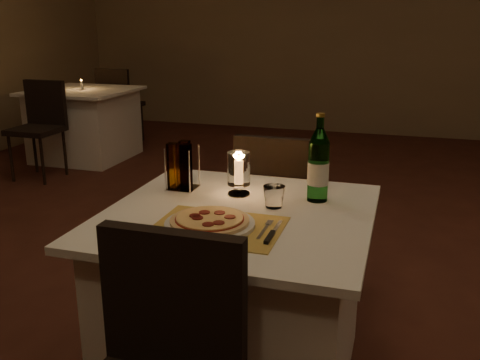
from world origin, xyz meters
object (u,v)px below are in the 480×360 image
(main_table, at_px, (239,297))
(water_bottle, at_px, (318,166))
(chair_far, at_px, (280,201))
(tumbler, at_px, (274,197))
(pizza, at_px, (210,220))
(neighbor_table_left, at_px, (85,124))
(plate, at_px, (210,224))
(hurricane_candle, at_px, (239,170))

(main_table, height_order, water_bottle, water_bottle)
(chair_far, height_order, tumbler, chair_far)
(main_table, relative_size, pizza, 3.57)
(tumbler, xyz_separation_m, neighbor_table_left, (-2.79, 2.97, -0.41))
(water_bottle, bearing_deg, plate, -128.05)
(tumbler, height_order, neighbor_table_left, tumbler)
(main_table, xyz_separation_m, water_bottle, (0.26, 0.22, 0.51))
(plate, distance_m, neighbor_table_left, 4.18)
(chair_far, bearing_deg, neighbor_table_left, 138.71)
(tumbler, distance_m, water_bottle, 0.22)
(plate, bearing_deg, pizza, -48.20)
(water_bottle, distance_m, neighbor_table_left, 4.11)
(main_table, height_order, tumbler, tumbler)
(neighbor_table_left, bearing_deg, pizza, -51.03)
(plate, relative_size, water_bottle, 0.90)
(chair_far, height_order, hurricane_candle, hurricane_candle)
(water_bottle, bearing_deg, neighbor_table_left, 135.96)
(chair_far, distance_m, water_bottle, 0.65)
(chair_far, bearing_deg, pizza, -93.19)
(pizza, xyz_separation_m, hurricane_candle, (-0.01, 0.38, 0.08))
(pizza, bearing_deg, tumbler, 58.41)
(main_table, relative_size, chair_far, 1.11)
(tumbler, bearing_deg, plate, -121.63)
(hurricane_candle, bearing_deg, tumbler, -30.83)
(water_bottle, bearing_deg, chair_far, 118.21)
(chair_far, height_order, plate, chair_far)
(main_table, relative_size, neighbor_table_left, 1.00)
(plate, bearing_deg, hurricane_candle, 91.44)
(plate, xyz_separation_m, water_bottle, (0.31, 0.40, 0.13))
(pizza, height_order, hurricane_candle, hurricane_candle)
(pizza, bearing_deg, neighbor_table_left, 128.97)
(plate, bearing_deg, main_table, 74.48)
(plate, height_order, water_bottle, water_bottle)
(main_table, bearing_deg, plate, -105.52)
(water_bottle, bearing_deg, hurricane_candle, -175.42)
(main_table, height_order, chair_far, chair_far)
(pizza, distance_m, neighbor_table_left, 4.18)
(main_table, bearing_deg, hurricane_candle, 106.91)
(hurricane_candle, distance_m, neighbor_table_left, 3.90)
(main_table, xyz_separation_m, chair_far, (0.00, 0.71, 0.18))
(pizza, relative_size, tumbler, 3.28)
(plate, xyz_separation_m, neighbor_table_left, (-2.62, 3.24, -0.38))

